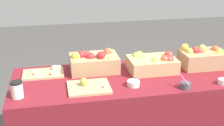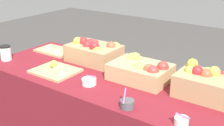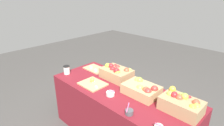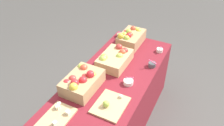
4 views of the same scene
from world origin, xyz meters
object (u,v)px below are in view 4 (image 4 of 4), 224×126
sample_bowl_extra (120,35)px  apple_crate_right (82,81)px  apple_crate_left (131,38)px  cutting_board_back (56,118)px  cutting_board_front (110,105)px  sample_bowl_far (128,82)px  apple_crate_middle (115,58)px  sample_bowl_near (152,65)px  sample_bowl_mid (160,50)px

sample_bowl_extra → apple_crate_right: bearing=-174.8°
apple_crate_left → cutting_board_back: (-1.41, 0.08, -0.07)m
cutting_board_front → apple_crate_left: bearing=13.4°
cutting_board_front → cutting_board_back: cutting_board_front is taller
cutting_board_front → cutting_board_back: (-0.33, 0.34, -0.00)m
sample_bowl_far → apple_crate_middle: bearing=47.8°
apple_crate_right → sample_bowl_near: apple_crate_right is taller
sample_bowl_far → sample_bowl_mid: bearing=-8.5°
apple_crate_left → sample_bowl_far: 0.78m
sample_bowl_near → sample_bowl_far: bearing=162.7°
apple_crate_middle → cutting_board_back: (-0.93, 0.09, -0.06)m
cutting_board_back → sample_bowl_near: 1.17m
cutting_board_front → cutting_board_back: size_ratio=0.95×
apple_crate_right → sample_bowl_extra: size_ratio=4.47×
apple_crate_right → sample_bowl_mid: size_ratio=5.02×
apple_crate_left → apple_crate_middle: bearing=-178.6°
cutting_board_front → sample_bowl_extra: sample_bowl_extra is taller
apple_crate_middle → sample_bowl_near: size_ratio=3.82×
apple_crate_right → sample_bowl_far: (0.26, -0.38, -0.06)m
cutting_board_front → cutting_board_back: bearing=134.7°
sample_bowl_near → sample_bowl_extra: sample_bowl_near is taller
apple_crate_left → apple_crate_right: bearing=174.4°
apple_crate_left → sample_bowl_near: apple_crate_left is taller
apple_crate_middle → sample_bowl_near: (0.13, -0.39, -0.04)m
apple_crate_left → sample_bowl_mid: size_ratio=4.87×
apple_crate_right → cutting_board_front: bearing=-105.2°
sample_bowl_extra → apple_crate_middle: bearing=-160.3°
apple_crate_middle → cutting_board_front: bearing=-157.8°
apple_crate_right → sample_bowl_near: (0.64, -0.50, -0.06)m
sample_bowl_mid → cutting_board_back: bearing=161.3°
cutting_board_back → sample_bowl_extra: (1.51, 0.11, 0.01)m
apple_crate_right → cutting_board_back: apple_crate_right is taller
apple_crate_middle → apple_crate_right: size_ratio=0.99×
cutting_board_back → sample_bowl_far: size_ratio=3.46×
cutting_board_front → sample_bowl_extra: size_ratio=3.51×
sample_bowl_extra → sample_bowl_far: bearing=-149.9°
apple_crate_left → apple_crate_middle: apple_crate_left is taller
apple_crate_right → sample_bowl_near: bearing=-38.0°
apple_crate_left → sample_bowl_near: bearing=-130.5°
apple_crate_right → sample_bowl_extra: bearing=5.2°
apple_crate_middle → sample_bowl_extra: 0.61m
apple_crate_middle → cutting_board_back: apple_crate_middle is taller
apple_crate_right → cutting_board_front: size_ratio=1.27×
sample_bowl_near → sample_bowl_extra: 0.74m
apple_crate_middle → sample_bowl_extra: (0.58, 0.21, -0.05)m
sample_bowl_mid → apple_crate_left: bearing=87.5°
cutting_board_back → sample_bowl_far: sample_bowl_far is taller
cutting_board_front → sample_bowl_far: sample_bowl_far is taller
apple_crate_right → sample_bowl_near: size_ratio=3.87×
sample_bowl_mid → sample_bowl_extra: (0.12, 0.58, -0.00)m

